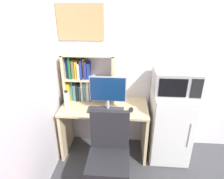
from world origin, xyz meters
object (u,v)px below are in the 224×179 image
hutch_bookshelf (83,78)px  wall_corkboard (80,22)px  mini_fridge (169,125)px  desk_chair (109,161)px  keyboard (106,110)px  water_bottle (67,99)px  monitor (108,91)px  computer_mouse (131,110)px  microwave (176,82)px

hutch_bookshelf → wall_corkboard: bearing=98.3°
mini_fridge → wall_corkboard: wall_corkboard is taller
desk_chair → keyboard: bearing=99.2°
hutch_bookshelf → mini_fridge: hutch_bookshelf is taller
hutch_bookshelf → keyboard: hutch_bookshelf is taller
hutch_bookshelf → wall_corkboard: 0.69m
desk_chair → wall_corkboard: 1.64m
water_bottle → wall_corkboard: 0.96m
hutch_bookshelf → wall_corkboard: (-0.01, 0.09, 0.69)m
monitor → desk_chair: monitor is taller
computer_mouse → hutch_bookshelf: bearing=157.3°
keyboard → desk_chair: size_ratio=0.47×
desk_chair → monitor: bearing=96.2°
computer_mouse → microwave: size_ratio=0.21×
monitor → water_bottle: (-0.53, 0.04, -0.15)m
water_bottle → computer_mouse: bearing=-3.6°
monitor → computer_mouse: 0.37m
monitor → keyboard: 0.24m
hutch_bookshelf → water_bottle: hutch_bookshelf is taller
desk_chair → wall_corkboard: wall_corkboard is taller
mini_fridge → microwave: (0.00, 0.00, 0.61)m
hutch_bookshelf → water_bottle: 0.35m
microwave → keyboard: bearing=-171.8°
monitor → hutch_bookshelf: bearing=144.4°
keyboard → computer_mouse: 0.31m
microwave → wall_corkboard: wall_corkboard is taller
monitor → mini_fridge: monitor is taller
computer_mouse → wall_corkboard: bearing=151.2°
microwave → desk_chair: microwave is taller
computer_mouse → water_bottle: bearing=176.4°
keyboard → mini_fridge: bearing=8.0°
mini_fridge → keyboard: bearing=-172.0°
computer_mouse → desk_chair: size_ratio=0.12×
keyboard → desk_chair: 0.60m
computer_mouse → mini_fridge: size_ratio=0.12×
monitor → desk_chair: (0.06, -0.53, -0.57)m
keyboard → microwave: bearing=8.2°
microwave → wall_corkboard: size_ratio=0.88×
monitor → desk_chair: size_ratio=0.47×
hutch_bookshelf → computer_mouse: bearing=-22.7°
computer_mouse → wall_corkboard: wall_corkboard is taller
mini_fridge → microwave: size_ratio=1.86×
computer_mouse → water_bottle: (-0.81, 0.05, 0.08)m
hutch_bookshelf → water_bottle: (-0.18, -0.21, -0.21)m
desk_chair → wall_corkboard: (-0.42, 0.87, 1.32)m
computer_mouse → water_bottle: water_bottle is taller
desk_chair → water_bottle: bearing=135.7°
microwave → water_bottle: bearing=-178.1°
mini_fridge → computer_mouse: bearing=-169.7°
monitor → mini_fridge: 0.94m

